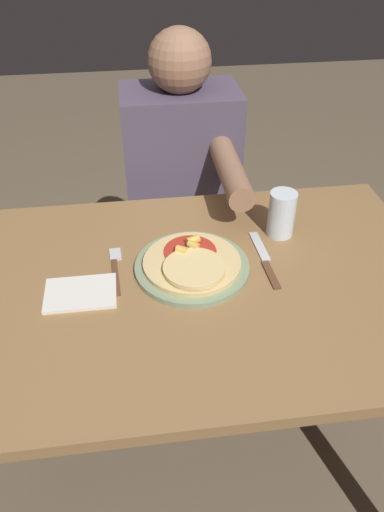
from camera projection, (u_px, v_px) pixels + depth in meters
name	position (u px, v px, depth m)	size (l,w,h in m)	color
ground_plane	(179.00, 462.00, 1.63)	(8.00, 8.00, 0.00)	brown
dining_table	(175.00, 321.00, 1.22)	(1.26, 0.76, 0.78)	olive
plate	(192.00, 267.00, 1.19)	(0.27, 0.27, 0.01)	gray
pizza	(192.00, 263.00, 1.17)	(0.23, 0.23, 0.04)	#DBBC7A
fork	(116.00, 267.00, 1.19)	(0.03, 0.18, 0.00)	brown
knife	(265.00, 259.00, 1.22)	(0.03, 0.22, 0.00)	brown
drinking_glass	(282.00, 214.00, 1.27)	(0.07, 0.07, 0.12)	silver
napkin	(81.00, 293.00, 1.12)	(0.16, 0.11, 0.01)	silver
person_diner	(182.00, 187.00, 1.65)	(0.36, 0.52, 1.19)	#2D2D38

